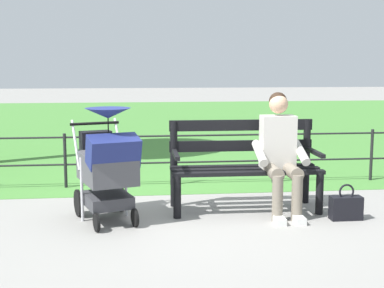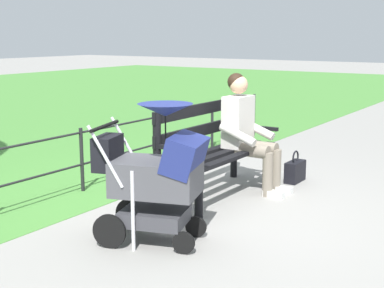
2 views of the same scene
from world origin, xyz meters
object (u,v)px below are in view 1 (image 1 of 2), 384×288
object	(u,v)px
person_on_bench	(280,150)
stroller	(107,164)
park_bench	(244,161)
handbag	(346,207)

from	to	relation	value
person_on_bench	stroller	distance (m)	1.80
park_bench	stroller	bearing A→B (deg)	13.86
park_bench	person_on_bench	xyz separation A→B (m)	(-0.34, 0.22, 0.15)
stroller	handbag	bearing A→B (deg)	175.55
park_bench	person_on_bench	distance (m)	0.43
park_bench	handbag	world-z (taller)	park_bench
stroller	handbag	world-z (taller)	stroller
park_bench	person_on_bench	size ratio (longest dim) A/B	1.26
park_bench	stroller	world-z (taller)	stroller
person_on_bench	handbag	bearing A→B (deg)	152.13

